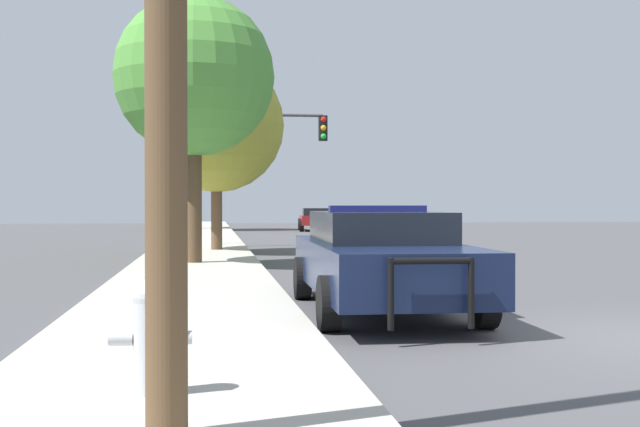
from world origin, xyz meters
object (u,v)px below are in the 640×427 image
(tree_sidewalk_far, at_px, (198,139))
(traffic_light, at_px, (264,148))
(fire_hydrant, at_px, (151,333))
(tree_sidewalk_near, at_px, (194,77))
(police_car, at_px, (380,258))
(car_background_distant, at_px, (316,218))
(tree_sidewalk_mid, at_px, (216,125))

(tree_sidewalk_far, bearing_deg, traffic_light, -81.61)
(fire_hydrant, height_order, traffic_light, traffic_light)
(tree_sidewalk_near, xyz_separation_m, tree_sidewalk_far, (-0.33, 26.77, 0.68))
(fire_hydrant, bearing_deg, tree_sidewalk_far, 90.37)
(police_car, distance_m, tree_sidewalk_far, 35.33)
(traffic_light, distance_m, tree_sidewalk_near, 9.50)
(car_background_distant, bearing_deg, tree_sidewalk_near, -99.00)
(traffic_light, distance_m, tree_sidewalk_far, 17.87)
(car_background_distant, bearing_deg, traffic_light, -98.94)
(traffic_light, height_order, tree_sidewalk_mid, tree_sidewalk_mid)
(fire_hydrant, height_order, tree_sidewalk_mid, tree_sidewalk_mid)
(car_background_distant, height_order, tree_sidewalk_mid, tree_sidewalk_mid)
(police_car, height_order, car_background_distant, police_car)
(traffic_light, bearing_deg, car_background_distant, 76.28)
(fire_hydrant, distance_m, tree_sidewalk_far, 40.28)
(traffic_light, bearing_deg, police_car, -88.45)
(fire_hydrant, bearing_deg, traffic_light, 84.05)
(traffic_light, distance_m, tree_sidewalk_mid, 4.22)
(tree_sidewalk_near, bearing_deg, tree_sidewalk_mid, 84.03)
(car_background_distant, relative_size, tree_sidewalk_mid, 0.76)
(police_car, height_order, tree_sidewalk_far, tree_sidewalk_far)
(tree_sidewalk_near, height_order, tree_sidewalk_far, tree_sidewalk_far)
(fire_hydrant, relative_size, tree_sidewalk_near, 0.13)
(car_background_distant, xyz_separation_m, tree_sidewalk_far, (-6.59, 1.25, 4.51))
(tree_sidewalk_near, bearing_deg, police_car, -71.47)
(police_car, relative_size, traffic_light, 1.16)
(tree_sidewalk_mid, bearing_deg, tree_sidewalk_near, -95.97)
(traffic_light, xyz_separation_m, tree_sidewalk_far, (-2.60, 17.60, 1.72))
(police_car, bearing_deg, fire_hydrant, 62.27)
(fire_hydrant, xyz_separation_m, tree_sidewalk_far, (-0.26, 40.01, 4.62))
(traffic_light, relative_size, tree_sidewalk_near, 0.74)
(car_background_distant, height_order, tree_sidewalk_near, tree_sidewalk_near)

